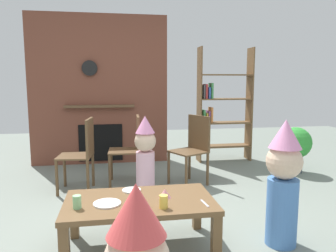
# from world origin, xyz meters

# --- Properties ---
(ground_plane) EXTENTS (12.00, 12.00, 0.00)m
(ground_plane) POSITION_xyz_m (0.00, 0.00, 0.00)
(ground_plane) COLOR gray
(brick_fireplace_feature) EXTENTS (2.20, 0.28, 2.40)m
(brick_fireplace_feature) POSITION_xyz_m (-0.61, 2.60, 1.19)
(brick_fireplace_feature) COLOR brown
(brick_fireplace_feature) RESTS_ON ground_plane
(bookshelf) EXTENTS (0.90, 0.28, 1.90)m
(bookshelf) POSITION_xyz_m (1.38, 2.40, 0.90)
(bookshelf) COLOR brown
(bookshelf) RESTS_ON ground_plane
(coffee_table) EXTENTS (1.18, 0.67, 0.41)m
(coffee_table) POSITION_xyz_m (-0.20, -0.36, 0.35)
(coffee_table) COLOR brown
(coffee_table) RESTS_ON ground_plane
(paper_cup_near_left) EXTENTS (0.07, 0.07, 0.11)m
(paper_cup_near_left) POSITION_xyz_m (-0.26, -0.57, 0.47)
(paper_cup_near_left) COLOR #E5666B
(paper_cup_near_left) RESTS_ON coffee_table
(paper_cup_near_right) EXTENTS (0.06, 0.06, 0.10)m
(paper_cup_near_right) POSITION_xyz_m (-0.04, -0.56, 0.46)
(paper_cup_near_right) COLOR #F2CC4C
(paper_cup_near_right) RESTS_ON coffee_table
(paper_cup_center) EXTENTS (0.06, 0.06, 0.10)m
(paper_cup_center) POSITION_xyz_m (-0.67, -0.46, 0.46)
(paper_cup_center) COLOR #8CD18C
(paper_cup_center) RESTS_ON coffee_table
(paper_plate_front) EXTENTS (0.16, 0.16, 0.01)m
(paper_plate_front) POSITION_xyz_m (-0.26, -0.13, 0.42)
(paper_plate_front) COLOR white
(paper_plate_front) RESTS_ON coffee_table
(paper_plate_rear) EXTENTS (0.21, 0.21, 0.01)m
(paper_plate_rear) POSITION_xyz_m (-0.46, -0.41, 0.42)
(paper_plate_rear) COLOR white
(paper_plate_rear) RESTS_ON coffee_table
(birthday_cake_slice) EXTENTS (0.10, 0.10, 0.07)m
(birthday_cake_slice) POSITION_xyz_m (-0.00, -0.35, 0.45)
(birthday_cake_slice) COLOR pink
(birthday_cake_slice) RESTS_ON coffee_table
(table_fork) EXTENTS (0.03, 0.15, 0.01)m
(table_fork) POSITION_xyz_m (0.28, -0.52, 0.42)
(table_fork) COLOR silver
(table_fork) RESTS_ON coffee_table
(child_in_pink) EXTENTS (0.29, 0.29, 1.05)m
(child_in_pink) POSITION_xyz_m (0.96, -0.47, 0.55)
(child_in_pink) COLOR #4C7FC6
(child_in_pink) RESTS_ON ground_plane
(child_by_the_chairs) EXTENTS (0.26, 0.26, 0.94)m
(child_by_the_chairs) POSITION_xyz_m (-0.03, 1.01, 0.50)
(child_by_the_chairs) COLOR #EAB2C6
(child_by_the_chairs) RESTS_ON ground_plane
(dining_chair_left) EXTENTS (0.44, 0.44, 0.90)m
(dining_chair_left) POSITION_xyz_m (-0.78, 1.17, 0.51)
(dining_chair_left) COLOR brown
(dining_chair_left) RESTS_ON ground_plane
(dining_chair_middle) EXTENTS (0.42, 0.42, 0.90)m
(dining_chair_middle) POSITION_xyz_m (-0.18, 1.38, 0.51)
(dining_chair_middle) COLOR brown
(dining_chair_middle) RESTS_ON ground_plane
(dining_chair_right) EXTENTS (0.54, 0.54, 0.90)m
(dining_chair_right) POSITION_xyz_m (0.63, 1.24, 0.51)
(dining_chair_right) COLOR brown
(dining_chair_right) RESTS_ON ground_plane
(potted_plant_tall) EXTENTS (0.46, 0.46, 0.68)m
(potted_plant_tall) POSITION_xyz_m (2.25, 1.51, 0.41)
(potted_plant_tall) COLOR #4C5660
(potted_plant_tall) RESTS_ON ground_plane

